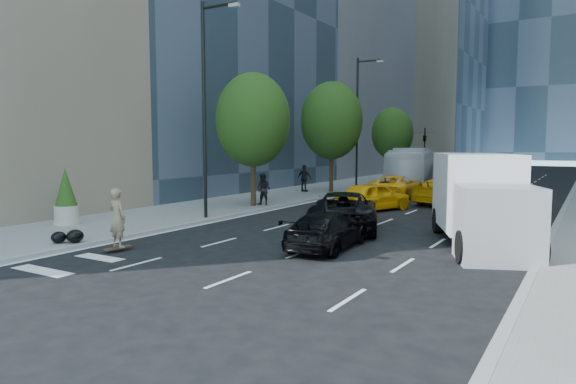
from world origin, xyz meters
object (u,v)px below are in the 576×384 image
Objects in this scene: black_sedan_mercedes at (327,231)px; box_truck at (480,200)px; planter_shrub at (66,198)px; black_sedan_lincoln at (344,211)px; skateboarder at (118,222)px; city_bus at (412,169)px.

black_sedan_mercedes is 0.61× the size of box_truck.
planter_shrub is (-11.78, -1.74, 0.68)m from black_sedan_mercedes.
box_truck is at bearing 150.67° from black_sedan_lincoln.
skateboarder reaches higher than black_sedan_lincoln.
skateboarder is 28.44m from city_bus.
black_sedan_lincoln is at bearing -77.59° from black_sedan_mercedes.
city_bus is at bearing 90.96° from box_truck.
planter_shrub is (-7.14, -26.15, -0.34)m from city_bus.
black_sedan_mercedes is (5.92, 4.00, -0.37)m from skateboarder.
black_sedan_lincoln is at bearing -92.18° from city_bus.
box_truck is 16.98m from planter_shrub.
city_bus reaches higher than black_sedan_lincoln.
box_truck reaches higher than planter_shrub.
planter_shrub is (-5.87, 2.26, 0.31)m from skateboarder.
black_sedan_lincoln is at bearing -114.65° from skateboarder.
planter_shrub is at bearing 4.10° from black_sedan_mercedes.
box_truck is 2.96× the size of planter_shrub.
city_bus is (-3.44, 20.40, 0.84)m from black_sedan_lincoln.
box_truck is at bearing -147.76° from black_sedan_mercedes.
skateboarder reaches higher than black_sedan_mercedes.
black_sedan_mercedes is 5.61m from box_truck.
skateboarder is 0.34× the size of black_sedan_lincoln.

